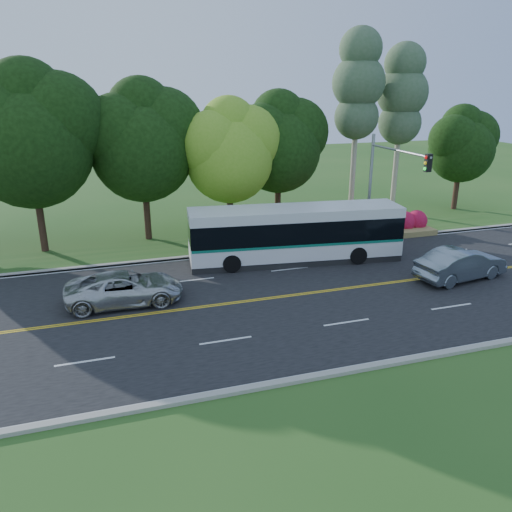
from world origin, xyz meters
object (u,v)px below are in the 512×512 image
object	(u,v)px
traffic_signal	(387,176)
transit_bus	(295,235)
sedan	(461,264)
suv	(125,288)

from	to	relation	value
traffic_signal	transit_bus	size ratio (longest dim) A/B	0.56
traffic_signal	sedan	xyz separation A→B (m)	(1.20, -6.03, -3.80)
suv	sedan	bearing A→B (deg)	-96.04
transit_bus	sedan	bearing A→B (deg)	-29.43
sedan	suv	world-z (taller)	sedan
traffic_signal	sedan	size ratio (longest dim) A/B	1.35
sedan	traffic_signal	bearing A→B (deg)	2.47
traffic_signal	transit_bus	world-z (taller)	traffic_signal
transit_bus	suv	size ratio (longest dim) A/B	2.29
traffic_signal	suv	size ratio (longest dim) A/B	1.28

